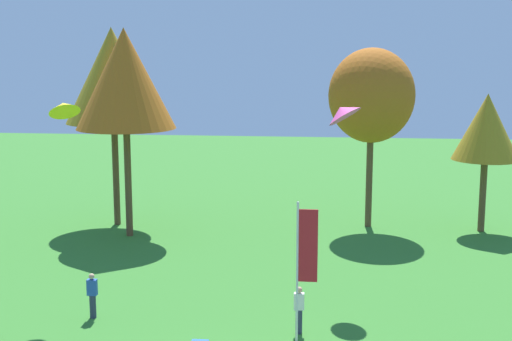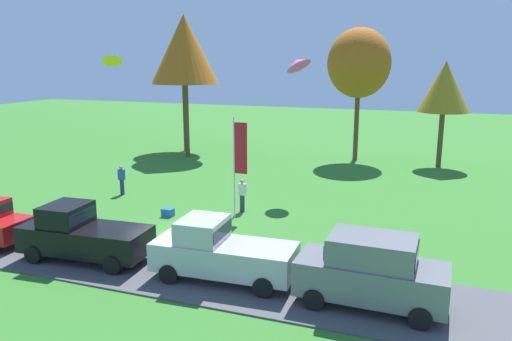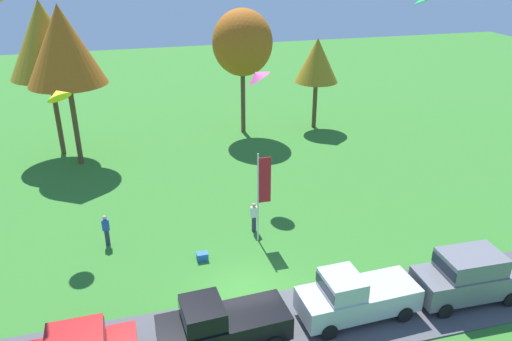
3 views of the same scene
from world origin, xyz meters
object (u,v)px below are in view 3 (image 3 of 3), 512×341
object	(u,v)px
car_pickup_far_end	(219,324)
car_pickup_by_flagpole	(354,296)
tree_right_of_center	(63,45)
tree_center_back	(317,61)
cooler_box	(202,256)
person_on_lawn	(106,230)
flag_banner	(262,186)
kite_delta_near_flag	(58,94)
tree_far_left	(242,43)
person_beside_suv	(254,217)
tree_lone_near	(44,39)
car_suv_near_entrance	(468,274)
kite_delta_low_drifter	(257,75)

from	to	relation	value
car_pickup_far_end	car_pickup_by_flagpole	distance (m)	5.70
tree_right_of_center	car_pickup_far_end	bearing A→B (deg)	-73.17
tree_center_back	cooler_box	distance (m)	21.86
car_pickup_far_end	car_pickup_by_flagpole	size ratio (longest dim) A/B	1.01
person_on_lawn	flag_banner	distance (m)	8.36
car_pickup_far_end	kite_delta_near_flag	world-z (taller)	kite_delta_near_flag
tree_far_left	tree_center_back	bearing A→B (deg)	-3.86
tree_far_left	flag_banner	distance (m)	17.24
person_on_lawn	kite_delta_near_flag	distance (m)	7.17
person_on_lawn	flag_banner	xyz separation A→B (m)	(7.89, -1.60, 2.26)
tree_center_back	tree_far_left	bearing A→B (deg)	176.14
person_beside_suv	kite_delta_near_flag	distance (m)	11.64
car_pickup_far_end	flag_banner	distance (m)	8.18
tree_lone_near	kite_delta_near_flag	xyz separation A→B (m)	(1.81, -12.06, -0.70)
tree_center_back	person_on_lawn	bearing A→B (deg)	-139.58
tree_right_of_center	flag_banner	size ratio (longest dim) A/B	2.21
person_beside_suv	flag_banner	world-z (taller)	flag_banner
car_suv_near_entrance	kite_delta_near_flag	world-z (taller)	kite_delta_near_flag
flag_banner	kite_delta_low_drifter	distance (m)	7.20
tree_right_of_center	tree_center_back	world-z (taller)	tree_right_of_center
cooler_box	kite_delta_near_flag	xyz separation A→B (m)	(-5.96, 4.44, 7.47)
tree_center_back	kite_delta_near_flag	bearing A→B (deg)	-145.47
car_suv_near_entrance	kite_delta_near_flag	size ratio (longest dim) A/B	3.88
tree_right_of_center	cooler_box	xyz separation A→B (m)	(6.40, -14.19, -8.10)
tree_lone_near	car_suv_near_entrance	bearing A→B (deg)	-50.59
tree_lone_near	flag_banner	bearing A→B (deg)	-54.18
tree_center_back	flag_banner	size ratio (longest dim) A/B	1.52
person_beside_suv	tree_far_left	distance (m)	17.10
tree_right_of_center	tree_center_back	size ratio (longest dim) A/B	1.46
car_suv_near_entrance	tree_right_of_center	distance (m)	27.28
tree_right_of_center	tree_lone_near	bearing A→B (deg)	120.67
person_beside_suv	cooler_box	xyz separation A→B (m)	(-3.17, -2.00, -0.68)
car_pickup_far_end	tree_right_of_center	size ratio (longest dim) A/B	0.47
flag_banner	kite_delta_near_flag	bearing A→B (deg)	160.07
kite_delta_low_drifter	person_beside_suv	bearing A→B (deg)	-107.08
car_pickup_by_flagpole	tree_far_left	distance (m)	24.08
car_suv_near_entrance	kite_delta_low_drifter	xyz separation A→B (m)	(-6.03, 12.65, 6.10)
car_pickup_far_end	tree_lone_near	size ratio (longest dim) A/B	0.46
cooler_box	person_beside_suv	bearing A→B (deg)	32.18
car_pickup_far_end	tree_lone_near	distance (m)	24.76
car_suv_near_entrance	cooler_box	distance (m)	12.24
car_suv_near_entrance	flag_banner	size ratio (longest dim) A/B	0.94
tree_lone_near	person_on_lawn	bearing A→B (deg)	-76.77
flag_banner	kite_delta_low_drifter	world-z (taller)	kite_delta_low_drifter
car_pickup_far_end	tree_far_left	size ratio (longest dim) A/B	0.52
tree_center_back	kite_delta_low_drifter	distance (m)	13.11
flag_banner	cooler_box	bearing A→B (deg)	-162.60
cooler_box	kite_delta_near_flag	size ratio (longest dim) A/B	0.47
person_on_lawn	tree_far_left	distance (m)	19.50
car_pickup_far_end	tree_right_of_center	distance (m)	22.25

